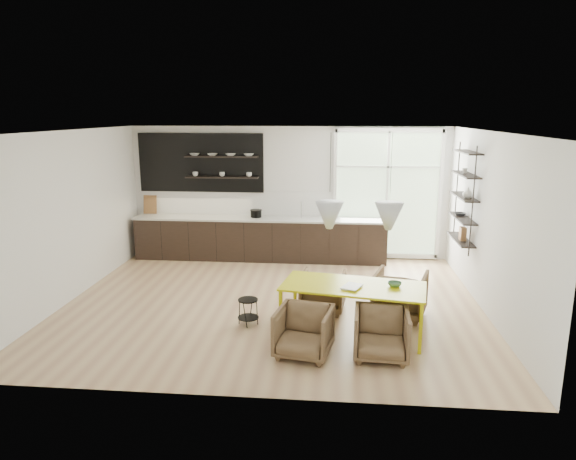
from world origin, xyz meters
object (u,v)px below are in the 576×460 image
object	(u,v)px
armchair_back_right	(400,294)
wire_stool	(248,308)
armchair_front_left	(304,332)
armchair_front_right	(381,334)
dining_table	(353,289)
armchair_back_left	(323,291)

from	to	relation	value
armchair_back_right	wire_stool	xyz separation A→B (m)	(-2.35, -0.57, -0.10)
armchair_back_right	armchair_front_left	bearing A→B (deg)	62.87
wire_stool	armchair_front_right	bearing A→B (deg)	-25.17
dining_table	armchair_back_right	bearing A→B (deg)	54.22
armchair_back_right	wire_stool	size ratio (longest dim) A/B	1.97
armchair_front_left	wire_stool	distance (m)	1.31
armchair_back_right	armchair_front_right	xyz separation A→B (m)	(-0.42, -1.48, -0.04)
armchair_front_left	wire_stool	xyz separation A→B (m)	(-0.91, 0.93, -0.07)
dining_table	armchair_front_left	xyz separation A→B (m)	(-0.67, -0.75, -0.36)
armchair_front_left	armchair_back_left	bearing A→B (deg)	93.17
armchair_front_left	armchair_front_right	world-z (taller)	same
dining_table	wire_stool	distance (m)	1.65
armchair_back_right	armchair_front_right	distance (m)	1.54
armchair_back_right	armchair_front_right	size ratio (longest dim) A/B	1.11
armchair_front_left	armchair_back_right	bearing A→B (deg)	56.89
armchair_back_right	armchair_front_left	distance (m)	2.09
armchair_front_left	armchair_front_right	xyz separation A→B (m)	(1.02, 0.02, -0.00)
armchair_back_left	armchair_front_left	size ratio (longest dim) A/B	0.98
armchair_back_left	dining_table	bearing A→B (deg)	123.77
armchair_back_right	wire_stool	distance (m)	2.42
wire_stool	armchair_front_left	bearing A→B (deg)	-45.73
armchair_back_left	armchair_front_left	xyz separation A→B (m)	(-0.21, -1.64, 0.01)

